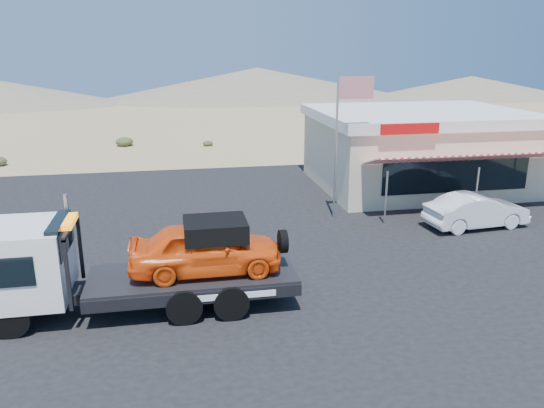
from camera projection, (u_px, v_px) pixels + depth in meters
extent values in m
plane|color=#9A8457|center=(237.00, 268.00, 17.48)|extent=(120.00, 120.00, 0.00)
cube|color=black|center=(278.00, 233.00, 20.66)|extent=(32.00, 24.00, 0.02)
cylinder|color=black|center=(11.00, 320.00, 13.16)|extent=(0.95, 0.28, 0.95)
cylinder|color=black|center=(30.00, 287.00, 14.94)|extent=(0.95, 0.28, 0.95)
cylinder|color=black|center=(184.00, 305.00, 13.91)|extent=(0.95, 0.52, 0.95)
cylinder|color=black|center=(182.00, 275.00, 15.69)|extent=(0.95, 0.52, 0.95)
cylinder|color=black|center=(231.00, 301.00, 14.13)|extent=(0.95, 0.52, 0.95)
cylinder|color=black|center=(224.00, 272.00, 15.91)|extent=(0.95, 0.52, 0.95)
cube|color=black|center=(155.00, 287.00, 14.62)|extent=(7.76, 0.95, 0.28)
cube|color=white|center=(27.00, 262.00, 13.77)|extent=(2.08, 2.22, 1.99)
cube|color=black|center=(60.00, 236.00, 13.74)|extent=(0.33, 1.89, 0.85)
cube|color=black|center=(74.00, 260.00, 13.99)|extent=(0.09, 2.08, 1.89)
cube|color=orange|center=(70.00, 221.00, 13.68)|extent=(0.24, 1.14, 0.14)
cube|color=black|center=(193.00, 275.00, 14.73)|extent=(5.68, 2.18, 0.14)
imported|color=#FF510F|center=(206.00, 248.00, 14.58)|extent=(4.17, 1.68, 1.42)
cube|color=black|center=(215.00, 229.00, 14.47)|extent=(1.70, 1.42, 0.52)
imported|color=silver|center=(476.00, 211.00, 21.15)|extent=(4.25, 1.83, 1.36)
cube|color=beige|center=(417.00, 153.00, 27.32)|extent=(10.00, 8.00, 3.40)
cube|color=white|center=(420.00, 115.00, 26.77)|extent=(10.40, 8.40, 0.50)
cube|color=red|center=(410.00, 129.00, 22.31)|extent=(2.60, 0.12, 0.45)
cube|color=black|center=(457.00, 175.00, 23.60)|extent=(7.00, 0.06, 1.60)
cube|color=red|center=(469.00, 158.00, 22.50)|extent=(9.00, 1.73, 0.61)
cylinder|color=#99999E|center=(386.00, 198.00, 21.42)|extent=(0.08, 0.08, 2.20)
cylinder|color=#99999E|center=(476.00, 193.00, 22.13)|extent=(0.08, 0.08, 2.20)
cylinder|color=#99999E|center=(336.00, 148.00, 21.69)|extent=(0.10, 0.10, 6.00)
cube|color=#B20C14|center=(356.00, 88.00, 21.14)|extent=(1.50, 0.02, 0.90)
ellipsoid|color=#333B1F|center=(124.00, 141.00, 38.78)|extent=(1.26, 1.26, 0.68)
ellipsoid|color=#333B1F|center=(208.00, 143.00, 38.79)|extent=(0.75, 0.75, 0.40)
cone|color=#726B59|center=(257.00, 83.00, 73.28)|extent=(44.00, 44.00, 4.20)
cone|color=#726B59|center=(471.00, 87.00, 74.98)|extent=(32.00, 32.00, 3.00)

